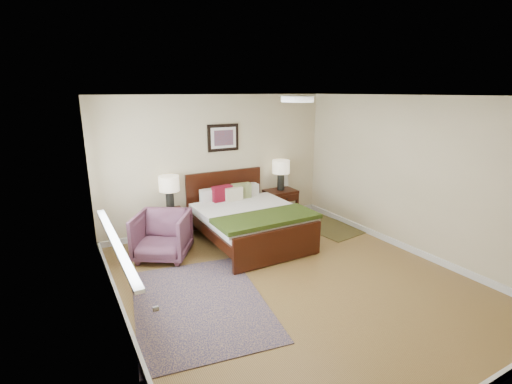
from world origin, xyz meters
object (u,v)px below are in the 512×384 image
nightstand_right (281,201)px  rug_persian (200,303)px  bed (248,215)px  lamp_right (281,169)px  armchair (162,236)px  lamp_left (169,187)px  nightstand_left (171,217)px

nightstand_right → rug_persian: size_ratio=0.28×
bed → nightstand_right: bearing=32.6°
lamp_right → nightstand_right: bearing=-90.0°
bed → armchair: bearing=176.7°
lamp_left → lamp_right: lamp_right is taller
lamp_left → armchair: 0.96m
rug_persian → nightstand_right: bearing=49.2°
bed → lamp_left: bearing=146.2°
lamp_right → rug_persian: lamp_right is taller
armchair → rug_persian: armchair is taller
lamp_right → rug_persian: (-2.61, -2.20, -1.03)m
bed → armchair: 1.48m
armchair → lamp_left: bearing=95.8°
nightstand_left → lamp_left: 0.55m
nightstand_right → lamp_left: 2.36m
nightstand_left → armchair: 0.74m
nightstand_right → lamp_left: (-2.29, 0.01, 0.60)m
armchair → rug_persian: (0.02, -1.53, -0.36)m
lamp_left → armchair: size_ratio=0.75×
armchair → rug_persian: size_ratio=0.37×
nightstand_left → rug_persian: 2.24m
nightstand_right → rug_persian: 3.42m
bed → rug_persian: 2.11m
nightstand_right → lamp_left: size_ratio=1.01×
nightstand_left → lamp_right: (2.29, 0.02, 0.62)m
armchair → nightstand_left: bearing=95.0°
nightstand_left → rug_persian: size_ratio=0.25×
lamp_right → rug_persian: size_ratio=0.28×
nightstand_left → bed: bearing=-33.1°
nightstand_left → nightstand_right: bearing=0.2°
nightstand_left → lamp_left: bearing=90.0°
lamp_right → armchair: lamp_right is taller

